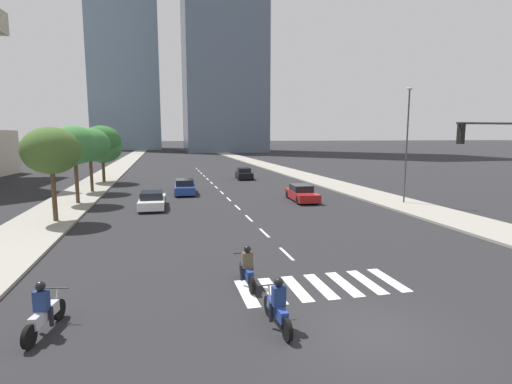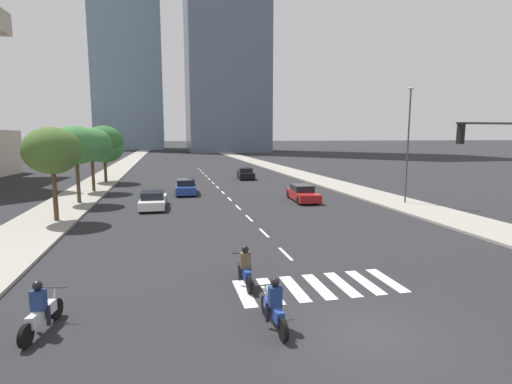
# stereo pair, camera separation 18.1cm
# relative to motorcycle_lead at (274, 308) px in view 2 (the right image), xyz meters

# --- Properties ---
(ground_plane) EXTENTS (800.00, 800.00, 0.00)m
(ground_plane) POSITION_rel_motorcycle_lead_xyz_m (2.37, -0.93, -0.58)
(ground_plane) COLOR #232326
(sidewalk_east) EXTENTS (4.00, 260.00, 0.15)m
(sidewalk_east) POSITION_rel_motorcycle_lead_xyz_m (15.00, 29.07, -0.51)
(sidewalk_east) COLOR gray
(sidewalk_east) RESTS_ON ground
(sidewalk_west) EXTENTS (4.00, 260.00, 0.15)m
(sidewalk_west) POSITION_rel_motorcycle_lead_xyz_m (-10.26, 29.07, -0.51)
(sidewalk_west) COLOR gray
(sidewalk_west) RESTS_ON ground
(crosswalk_near) EXTENTS (5.85, 2.43, 0.01)m
(crosswalk_near) POSITION_rel_motorcycle_lead_xyz_m (2.37, 2.59, -0.58)
(crosswalk_near) COLOR silver
(crosswalk_near) RESTS_ON ground
(lane_divider_center) EXTENTS (0.14, 50.00, 0.01)m
(lane_divider_center) POSITION_rel_motorcycle_lead_xyz_m (2.37, 30.59, -0.58)
(lane_divider_center) COLOR silver
(lane_divider_center) RESTS_ON ground
(motorcycle_lead) EXTENTS (0.70, 2.13, 1.49)m
(motorcycle_lead) POSITION_rel_motorcycle_lead_xyz_m (0.00, 0.00, 0.00)
(motorcycle_lead) COLOR black
(motorcycle_lead) RESTS_ON ground
(motorcycle_trailing) EXTENTS (0.79, 2.16, 1.49)m
(motorcycle_trailing) POSITION_rel_motorcycle_lead_xyz_m (-6.22, 1.16, -0.00)
(motorcycle_trailing) COLOR black
(motorcycle_trailing) RESTS_ON ground
(motorcycle_third) EXTENTS (0.70, 2.17, 1.49)m
(motorcycle_third) POSITION_rel_motorcycle_lead_xyz_m (-0.17, 3.28, -0.00)
(motorcycle_third) COLOR black
(motorcycle_third) RESTS_ON ground
(sedan_blue_0) EXTENTS (2.01, 4.75, 1.37)m
(sedan_blue_0) POSITION_rel_motorcycle_lead_xyz_m (-1.06, 26.47, 0.04)
(sedan_blue_0) COLOR navy
(sedan_blue_0) RESTS_ON ground
(sedan_red_1) EXTENTS (2.05, 4.87, 1.30)m
(sedan_red_1) POSITION_rel_motorcycle_lead_xyz_m (8.10, 20.43, 0.02)
(sedan_red_1) COLOR maroon
(sedan_red_1) RESTS_ON ground
(sedan_white_2) EXTENTS (1.97, 4.68, 1.25)m
(sedan_white_2) POSITION_rel_motorcycle_lead_xyz_m (-3.80, 19.76, -0.00)
(sedan_white_2) COLOR silver
(sedan_white_2) RESTS_ON ground
(sedan_black_3) EXTENTS (2.11, 4.36, 1.33)m
(sedan_black_3) POSITION_rel_motorcycle_lead_xyz_m (6.81, 37.78, 0.03)
(sedan_black_3) COLOR black
(sedan_black_3) RESTS_ON ground
(traffic_signal_near) EXTENTS (4.92, 0.28, 6.10)m
(traffic_signal_near) POSITION_rel_motorcycle_lead_xyz_m (12.40, 4.88, 3.76)
(traffic_signal_near) COLOR #333335
(traffic_signal_near) RESTS_ON sidewalk_east
(street_lamp_east) EXTENTS (0.50, 0.24, 8.77)m
(street_lamp_east) POSITION_rel_motorcycle_lead_xyz_m (15.30, 16.98, 4.56)
(street_lamp_east) COLOR #3F3F42
(street_lamp_east) RESTS_ON sidewalk_east
(street_tree_nearest) EXTENTS (3.33, 3.33, 5.70)m
(street_tree_nearest) POSITION_rel_motorcycle_lead_xyz_m (-9.46, 15.94, 3.83)
(street_tree_nearest) COLOR #4C3823
(street_tree_nearest) RESTS_ON sidewalk_west
(street_tree_second) EXTENTS (3.47, 3.47, 5.92)m
(street_tree_second) POSITION_rel_motorcycle_lead_xyz_m (-9.46, 22.59, 3.99)
(street_tree_second) COLOR #4C3823
(street_tree_second) RESTS_ON sidewalk_west
(street_tree_third) EXTENTS (3.67, 3.67, 5.89)m
(street_tree_third) POSITION_rel_motorcycle_lead_xyz_m (-9.46, 29.14, 3.88)
(street_tree_third) COLOR #4C3823
(street_tree_third) RESTS_ON sidewalk_west
(street_tree_fourth) EXTENTS (4.14, 4.14, 6.29)m
(street_tree_fourth) POSITION_rel_motorcycle_lead_xyz_m (-9.46, 36.78, 4.08)
(street_tree_fourth) COLOR #4C3823
(street_tree_fourth) RESTS_ON sidewalk_west
(street_tree_fifth) EXTENTS (4.29, 4.29, 5.79)m
(street_tree_fifth) POSITION_rel_motorcycle_lead_xyz_m (-9.46, 37.13, 3.53)
(street_tree_fifth) COLOR #4C3823
(street_tree_fifth) RESTS_ON sidewalk_west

